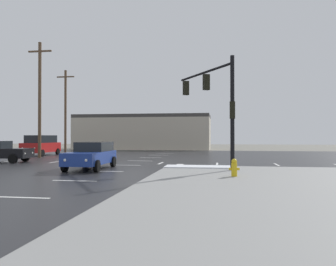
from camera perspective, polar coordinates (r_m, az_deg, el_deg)
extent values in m
plane|color=slate|center=(24.58, -5.86, -5.10)|extent=(120.00, 120.00, 0.00)
cube|color=#232326|center=(24.58, -5.86, -5.07)|extent=(44.00, 44.00, 0.02)
cube|color=white|center=(19.83, 5.32, -5.69)|extent=(4.00, 1.60, 0.06)
cube|color=silver|center=(11.68, -23.78, -9.96)|extent=(2.00, 0.15, 0.01)
cube|color=silver|center=(15.17, -15.54, -7.80)|extent=(2.00, 0.15, 0.01)
cube|color=silver|center=(18.86, -10.50, -6.39)|extent=(2.00, 0.15, 0.01)
cube|color=silver|center=(22.66, -7.14, -5.42)|extent=(2.00, 0.15, 0.01)
cube|color=silver|center=(26.52, -4.76, -4.72)|extent=(2.00, 0.15, 0.01)
cube|color=silver|center=(30.41, -2.99, -4.19)|extent=(2.00, 0.15, 0.01)
cube|color=silver|center=(34.33, -1.63, -3.78)|extent=(2.00, 0.15, 0.01)
cube|color=silver|center=(38.26, -0.54, -3.45)|extent=(2.00, 0.15, 0.01)
cube|color=silver|center=(42.21, 0.34, -3.18)|extent=(2.00, 0.15, 0.01)
cube|color=silver|center=(28.78, -25.57, -4.34)|extent=(0.15, 2.00, 0.01)
cube|color=silver|center=(26.73, -18.45, -4.66)|extent=(0.15, 2.00, 0.01)
cube|color=silver|center=(25.16, -10.29, -4.93)|extent=(0.15, 2.00, 0.01)
cube|color=silver|center=(24.15, -1.25, -5.13)|extent=(0.15, 2.00, 0.01)
cube|color=silver|center=(23.79, 8.32, -5.19)|extent=(0.15, 2.00, 0.01)
cube|color=silver|center=(24.09, 17.92, -5.11)|extent=(0.15, 2.00, 0.01)
cube|color=silver|center=(19.99, 1.00, -6.07)|extent=(0.45, 7.00, 0.01)
cylinder|color=black|center=(18.30, 10.85, 3.40)|extent=(0.22, 0.22, 6.12)
cylinder|color=black|center=(21.19, 6.08, 10.11)|extent=(3.40, 5.18, 0.14)
cube|color=black|center=(20.82, 6.50, 8.55)|extent=(0.45, 0.43, 0.95)
sphere|color=#19D833|center=(21.01, 6.28, 9.26)|extent=(0.20, 0.20, 0.20)
cube|color=black|center=(23.19, 3.05, 7.61)|extent=(0.45, 0.43, 0.95)
sphere|color=#19D833|center=(23.37, 2.87, 8.25)|extent=(0.20, 0.20, 0.20)
cube|color=black|center=(18.31, 10.85, 3.83)|extent=(0.28, 0.36, 0.90)
cylinder|color=gold|center=(15.49, 11.15, -6.11)|extent=(0.26, 0.26, 0.60)
sphere|color=gold|center=(15.46, 11.15, -4.75)|extent=(0.25, 0.25, 0.25)
cylinder|color=gold|center=(15.48, 10.48, -6.00)|extent=(0.12, 0.11, 0.11)
cylinder|color=gold|center=(15.50, 11.82, -6.00)|extent=(0.12, 0.11, 0.11)
cube|color=#BCB29E|center=(51.73, -4.09, -0.14)|extent=(20.12, 8.00, 4.68)
cube|color=#3F3D3A|center=(51.81, -4.08, 2.73)|extent=(20.12, 8.00, 0.50)
cube|color=#B21919|center=(36.39, -20.69, -2.30)|extent=(2.05, 4.84, 0.95)
cube|color=black|center=(36.37, -20.68, -0.96)|extent=(1.86, 3.40, 0.75)
cylinder|color=black|center=(34.51, -20.55, -3.18)|extent=(0.23, 0.66, 0.66)
cylinder|color=black|center=(35.47, -23.33, -3.10)|extent=(0.23, 0.66, 0.66)
cylinder|color=black|center=(37.41, -18.19, -2.98)|extent=(0.23, 0.66, 0.66)
cylinder|color=black|center=(38.30, -20.82, -2.92)|extent=(0.23, 0.66, 0.66)
sphere|color=white|center=(34.03, -21.64, -2.41)|extent=(0.18, 0.18, 0.18)
sphere|color=white|center=(34.65, -23.44, -2.37)|extent=(0.18, 0.18, 0.18)
cylinder|color=black|center=(27.97, -23.00, -3.79)|extent=(0.68, 0.27, 0.66)
cylinder|color=black|center=(26.38, -24.78, -3.98)|extent=(0.68, 0.27, 0.66)
sphere|color=white|center=(27.37, -22.06, -3.13)|extent=(0.18, 0.18, 0.18)
sphere|color=white|center=(26.34, -23.16, -3.23)|extent=(0.18, 0.18, 0.18)
cube|color=navy|center=(20.19, -12.96, -4.08)|extent=(1.93, 4.55, 0.70)
cube|color=black|center=(20.80, -12.32, -2.25)|extent=(1.73, 2.52, 0.55)
cylinder|color=black|center=(18.48, -11.97, -5.49)|extent=(0.24, 0.67, 0.66)
cylinder|color=black|center=(19.14, -17.09, -5.31)|extent=(0.24, 0.67, 0.66)
cylinder|color=black|center=(21.38, -9.28, -4.83)|extent=(0.24, 0.67, 0.66)
cylinder|color=black|center=(21.96, -13.80, -4.71)|extent=(0.24, 0.67, 0.66)
sphere|color=white|center=(17.93, -13.65, -4.52)|extent=(0.18, 0.18, 0.18)
sphere|color=white|center=(18.37, -17.02, -4.41)|extent=(0.18, 0.18, 0.18)
cylinder|color=brown|center=(32.33, -20.90, 5.23)|extent=(0.28, 0.28, 10.37)
cube|color=brown|center=(33.06, -20.88, 12.81)|extent=(2.20, 0.14, 0.14)
cylinder|color=brown|center=(42.76, -16.98, 3.54)|extent=(0.28, 0.28, 9.99)
cube|color=brown|center=(43.26, -16.96, 9.09)|extent=(2.20, 0.14, 0.14)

